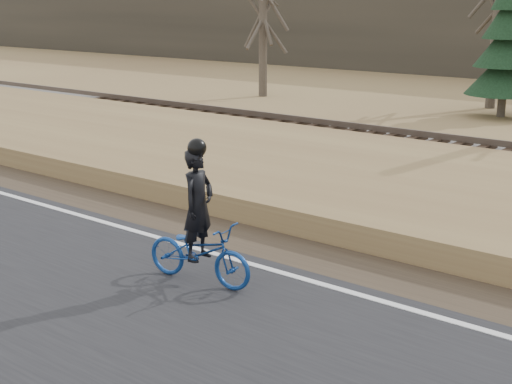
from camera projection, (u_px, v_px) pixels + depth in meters
The scene contains 7 objects.
ground at pixel (456, 335), 8.59m from camera, with size 120.00×120.00×0.00m, color olive.
edge_line at pixel (463, 324), 8.72m from camera, with size 120.00×0.12×0.01m, color silver.
shoulder at pixel (492, 301), 9.49m from camera, with size 120.00×1.60×0.04m, color #473A2B.
cyclist at pixel (199, 238), 9.88m from camera, with size 1.74×0.79×2.06m.
bare_tree_far_left at pixel (263, 13), 28.93m from camera, with size 0.36×0.36×6.80m, color brown.
bare_tree_left at pixel (498, 11), 25.62m from camera, with size 0.36×0.36×7.05m, color brown.
conifer at pixel (507, 46), 23.96m from camera, with size 2.60×2.60×5.06m.
Camera 1 is at (2.96, -7.65, 3.91)m, focal length 50.00 mm.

